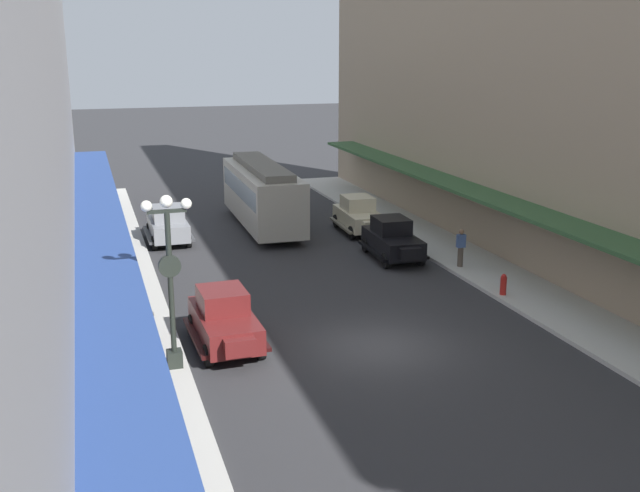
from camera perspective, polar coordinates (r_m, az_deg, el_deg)
The scene contains 16 objects.
ground_plane at distance 24.31m, azimuth 4.32°, elevation -7.61°, with size 200.00×200.00×0.00m, color #2D2D30.
sidewalk_left at distance 22.76m, azimuth -13.74°, elevation -9.44°, with size 3.00×60.00×0.15m, color #B7B5AD.
sidewalk_right at distance 27.81m, azimuth 18.89°, elevation -5.28°, with size 3.00×60.00×0.15m, color #B7B5AD.
parked_car_0 at distance 33.88m, azimuth 5.54°, elevation 0.60°, with size 2.30×4.32×1.84m.
parked_car_1 at distance 37.30m, azimuth -11.51°, elevation 1.70°, with size 2.16×4.27×1.84m.
parked_car_2 at distance 38.62m, azimuth 2.97°, elevation 2.44°, with size 2.28×4.31×1.84m.
parked_car_3 at distance 24.13m, azimuth -7.29°, elevation -5.46°, with size 2.22×4.29×1.84m.
streetcar at distance 39.47m, azimuth -4.41°, elevation 4.11°, with size 2.70×9.65×3.46m.
lamp_post_with_clock at distance 21.85m, azimuth -11.34°, elevation -2.17°, with size 1.42×0.44×5.16m.
fire_hydrant at distance 29.32m, azimuth 13.79°, elevation -2.84°, with size 0.24×0.24×0.82m.
pedestrian_0 at distance 39.18m, azimuth -15.92°, elevation 2.16°, with size 0.36×0.28×1.67m.
pedestrian_1 at distance 38.43m, azimuth -16.56°, elevation 1.87°, with size 0.36×0.28×1.67m.
pedestrian_2 at distance 36.23m, azimuth -16.61°, elevation 1.05°, with size 0.36×0.24×1.64m.
pedestrian_3 at distance 32.54m, azimuth 10.67°, elevation -0.11°, with size 0.36×0.24×1.64m.
pedestrian_4 at distance 25.46m, azimuth -16.76°, elevation -4.78°, with size 0.36×0.24×1.64m.
pedestrian_5 at distance 23.33m, azimuth -12.92°, elevation -6.33°, with size 0.36×0.24×1.64m.
Camera 1 is at (-8.50, -20.78, 9.32)m, focal length 42.04 mm.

